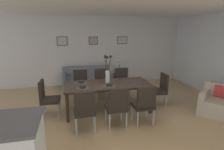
# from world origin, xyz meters

# --- Properties ---
(ground_plane) EXTENTS (9.00, 9.00, 0.00)m
(ground_plane) POSITION_xyz_m (0.00, 0.00, 0.00)
(ground_plane) COLOR tan
(back_wall_panel) EXTENTS (9.00, 0.10, 2.60)m
(back_wall_panel) POSITION_xyz_m (0.00, 3.25, 1.30)
(back_wall_panel) COLOR silver
(back_wall_panel) RESTS_ON ground
(ceiling_panel) EXTENTS (9.00, 7.20, 0.08)m
(ceiling_panel) POSITION_xyz_m (0.00, 0.40, 2.64)
(ceiling_panel) COLOR white
(dining_table) EXTENTS (2.20, 0.99, 0.74)m
(dining_table) POSITION_xyz_m (0.08, 0.60, 0.67)
(dining_table) COLOR #33261E
(dining_table) RESTS_ON ground
(dining_chair_near_left) EXTENTS (0.45, 0.45, 0.92)m
(dining_chair_near_left) POSITION_xyz_m (-0.60, -0.33, 0.51)
(dining_chair_near_left) COLOR black
(dining_chair_near_left) RESTS_ON ground
(dining_chair_near_right) EXTENTS (0.44, 0.44, 0.92)m
(dining_chair_near_right) POSITION_xyz_m (-0.55, 1.53, 0.51)
(dining_chair_near_right) COLOR black
(dining_chair_near_right) RESTS_ON ground
(dining_chair_far_left) EXTENTS (0.45, 0.45, 0.92)m
(dining_chair_far_left) POSITION_xyz_m (0.10, -0.29, 0.51)
(dining_chair_far_left) COLOR black
(dining_chair_far_left) RESTS_ON ground
(dining_chair_far_right) EXTENTS (0.46, 0.46, 0.92)m
(dining_chair_far_right) POSITION_xyz_m (0.10, 1.52, 0.51)
(dining_chair_far_right) COLOR black
(dining_chair_far_right) RESTS_ON ground
(dining_chair_mid_left) EXTENTS (0.45, 0.45, 0.92)m
(dining_chair_mid_left) POSITION_xyz_m (0.72, -0.33, 0.51)
(dining_chair_mid_left) COLOR black
(dining_chair_mid_left) RESTS_ON ground
(dining_chair_mid_right) EXTENTS (0.47, 0.47, 0.92)m
(dining_chair_mid_right) POSITION_xyz_m (0.73, 1.49, 0.51)
(dining_chair_mid_right) COLOR black
(dining_chair_mid_right) RESTS_ON ground
(dining_chair_head_west) EXTENTS (0.47, 0.47, 0.92)m
(dining_chair_head_west) POSITION_xyz_m (-1.43, 0.60, 0.51)
(dining_chair_head_west) COLOR black
(dining_chair_head_west) RESTS_ON ground
(dining_chair_head_east) EXTENTS (0.47, 0.47, 0.92)m
(dining_chair_head_east) POSITION_xyz_m (1.58, 0.58, 0.51)
(dining_chair_head_east) COLOR black
(dining_chair_head_east) RESTS_ON ground
(centerpiece_vase) EXTENTS (0.21, 0.23, 0.73)m
(centerpiece_vase) POSITION_xyz_m (0.08, 0.60, 1.02)
(centerpiece_vase) COLOR silver
(centerpiece_vase) RESTS_ON dining_table
(placemat_near_left) EXTENTS (0.32, 0.32, 0.01)m
(placemat_near_left) POSITION_xyz_m (-0.58, 0.38, 0.74)
(placemat_near_left) COLOR #4C4742
(placemat_near_left) RESTS_ON dining_table
(bowl_near_left) EXTENTS (0.17, 0.17, 0.07)m
(bowl_near_left) POSITION_xyz_m (-0.58, 0.38, 0.78)
(bowl_near_left) COLOR #2D2826
(bowl_near_left) RESTS_ON dining_table
(placemat_near_right) EXTENTS (0.32, 0.32, 0.01)m
(placemat_near_right) POSITION_xyz_m (-0.58, 0.82, 0.74)
(placemat_near_right) COLOR #4C4742
(placemat_near_right) RESTS_ON dining_table
(bowl_near_right) EXTENTS (0.17, 0.17, 0.07)m
(bowl_near_right) POSITION_xyz_m (-0.58, 0.82, 0.78)
(bowl_near_right) COLOR #2D2826
(bowl_near_right) RESTS_ON dining_table
(placemat_far_left) EXTENTS (0.32, 0.32, 0.01)m
(placemat_far_left) POSITION_xyz_m (0.08, 0.38, 0.74)
(placemat_far_left) COLOR #4C4742
(placemat_far_left) RESTS_ON dining_table
(bowl_far_left) EXTENTS (0.17, 0.17, 0.07)m
(bowl_far_left) POSITION_xyz_m (0.08, 0.38, 0.78)
(bowl_far_left) COLOR #2D2826
(bowl_far_left) RESTS_ON dining_table
(sofa) EXTENTS (1.72, 0.84, 0.80)m
(sofa) POSITION_xyz_m (-0.25, 2.52, 0.28)
(sofa) COLOR slate
(sofa) RESTS_ON ground
(side_table) EXTENTS (0.36, 0.36, 0.52)m
(side_table) POSITION_xyz_m (0.92, 2.46, 0.26)
(side_table) COLOR #33261E
(side_table) RESTS_ON ground
(table_lamp) EXTENTS (0.22, 0.22, 0.51)m
(table_lamp) POSITION_xyz_m (0.92, 2.46, 0.89)
(table_lamp) COLOR #4C4C51
(table_lamp) RESTS_ON side_table
(armchair) EXTENTS (1.12, 1.12, 0.75)m
(armchair) POSITION_xyz_m (2.77, -0.26, 0.29)
(armchair) COLOR #B7A893
(armchair) RESTS_ON ground
(framed_picture_left) EXTENTS (0.38, 0.03, 0.33)m
(framed_picture_left) POSITION_xyz_m (-1.06, 3.18, 1.69)
(framed_picture_left) COLOR #473828
(framed_picture_center) EXTENTS (0.35, 0.03, 0.30)m
(framed_picture_center) POSITION_xyz_m (0.08, 3.18, 1.69)
(framed_picture_center) COLOR #473828
(framed_picture_right) EXTENTS (0.41, 0.03, 0.29)m
(framed_picture_right) POSITION_xyz_m (1.23, 3.18, 1.69)
(framed_picture_right) COLOR #473828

